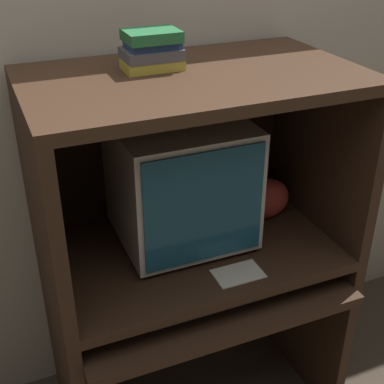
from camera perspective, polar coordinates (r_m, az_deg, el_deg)
The scene contains 10 objects.
wall_back at distance 1.96m, azimuth -4.12°, elevation 13.27°, with size 6.00×0.06×2.60m.
desk_base at distance 2.05m, azimuth 0.66°, elevation -14.14°, with size 1.01×0.67×0.66m.
desk_monitor_shelf at distance 1.89m, azimuth 0.16°, elevation -6.32°, with size 1.01×0.62×0.10m.
hutch_upper at distance 1.71m, azimuth -0.28°, elevation 6.33°, with size 1.01×0.62×0.61m.
crt_monitor at distance 1.80m, azimuth -1.19°, elevation 1.13°, with size 0.43×0.41×0.44m.
keyboard at distance 1.80m, azimuth 0.97°, elevation -11.06°, with size 0.40×0.17×0.03m.
mouse at distance 1.91m, azimuth 8.73°, elevation -8.55°, with size 0.08×0.05×0.03m.
snack_bag at distance 2.02m, azimuth 7.83°, elevation -0.66°, with size 0.18×0.14×0.15m.
book_stack at distance 1.64m, azimuth -4.30°, elevation 14.89°, with size 0.18×0.13×0.12m.
paper_card at distance 1.75m, azimuth 4.94°, elevation -8.67°, with size 0.16×0.10×0.00m.
Camera 1 is at (-0.60, -1.12, 1.82)m, focal length 50.00 mm.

